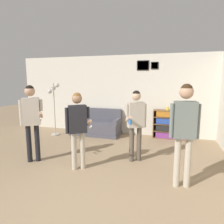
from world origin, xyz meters
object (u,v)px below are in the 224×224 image
at_px(floor_lamp, 54,99).
at_px(couch, 96,126).
at_px(person_player_foreground_left, 31,115).
at_px(person_watcher_holding_cup, 136,119).
at_px(drinking_cup, 167,108).
at_px(bottle_on_floor, 72,136).
at_px(bookshelf, 171,125).
at_px(person_player_foreground_center, 78,123).
at_px(person_spectator_near_bookshelf, 185,124).

bearing_deg(floor_lamp, couch, 20.56).
xyz_separation_m(person_player_foreground_left, person_watcher_holding_cup, (2.25, 0.71, -0.09)).
bearing_deg(drinking_cup, couch, -175.18).
distance_m(couch, bottle_on_floor, 0.96).
distance_m(bookshelf, bottle_on_floor, 3.21).
height_order(bookshelf, drinking_cup, drinking_cup).
bearing_deg(person_player_foreground_left, person_watcher_holding_cup, 17.55).
distance_m(bookshelf, drinking_cup, 0.53).
height_order(person_player_foreground_center, person_spectator_near_bookshelf, person_spectator_near_bookshelf).
bearing_deg(floor_lamp, person_spectator_near_bookshelf, -29.77).
bearing_deg(bottle_on_floor, bookshelf, 17.49).
bearing_deg(bookshelf, person_player_foreground_left, -136.91).
height_order(bookshelf, person_player_foreground_center, person_player_foreground_center).
bearing_deg(bookshelf, couch, -175.43).
relative_size(person_player_foreground_center, bottle_on_floor, 6.43).
bearing_deg(bottle_on_floor, person_watcher_holding_cup, -26.87).
xyz_separation_m(bookshelf, person_player_foreground_center, (-1.84, -2.88, 0.53)).
distance_m(floor_lamp, person_player_foreground_left, 2.28).
height_order(person_player_foreground_center, person_watcher_holding_cup, person_watcher_holding_cup).
xyz_separation_m(couch, floor_lamp, (-1.32, -0.50, 0.96)).
relative_size(couch, person_player_foreground_center, 1.04).
distance_m(person_player_foreground_left, drinking_cup, 4.03).
xyz_separation_m(person_watcher_holding_cup, person_spectator_near_bookshelf, (0.99, -0.88, 0.13)).
relative_size(floor_lamp, person_watcher_holding_cup, 1.08).
height_order(floor_lamp, person_player_foreground_center, floor_lamp).
bearing_deg(drinking_cup, person_watcher_holding_cup, -106.73).
bearing_deg(floor_lamp, drinking_cup, 10.70).
distance_m(person_player_foreground_center, bottle_on_floor, 2.44).
bearing_deg(drinking_cup, person_player_foreground_center, -120.57).
bearing_deg(couch, person_player_foreground_left, -101.43).
xyz_separation_m(person_player_foreground_left, drinking_cup, (2.88, 2.82, -0.12)).
bearing_deg(person_spectator_near_bookshelf, couch, 134.05).
bearing_deg(person_watcher_holding_cup, person_spectator_near_bookshelf, -41.75).
bearing_deg(person_watcher_holding_cup, couch, 131.87).
bearing_deg(bookshelf, drinking_cup, -179.84).
distance_m(person_player_foreground_center, person_spectator_near_bookshelf, 2.07).
bearing_deg(person_spectator_near_bookshelf, person_player_foreground_center, 176.88).
distance_m(bottle_on_floor, drinking_cup, 3.19).
bearing_deg(drinking_cup, bookshelf, 0.16).
height_order(floor_lamp, drinking_cup, floor_lamp).
xyz_separation_m(couch, drinking_cup, (2.35, 0.20, 0.69)).
distance_m(person_player_foreground_left, person_player_foreground_center, 1.18).
bearing_deg(bookshelf, floor_lamp, -169.67).
xyz_separation_m(person_player_foreground_center, person_spectator_near_bookshelf, (2.06, -0.11, 0.14)).
xyz_separation_m(couch, person_player_foreground_left, (-0.53, -2.62, 0.80)).
height_order(person_spectator_near_bookshelf, drinking_cup, person_spectator_near_bookshelf).
relative_size(floor_lamp, person_spectator_near_bookshelf, 0.98).
relative_size(bookshelf, drinking_cup, 11.04).
xyz_separation_m(bookshelf, person_watcher_holding_cup, (-0.77, -2.11, 0.55)).
relative_size(person_player_foreground_center, person_watcher_holding_cup, 0.99).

